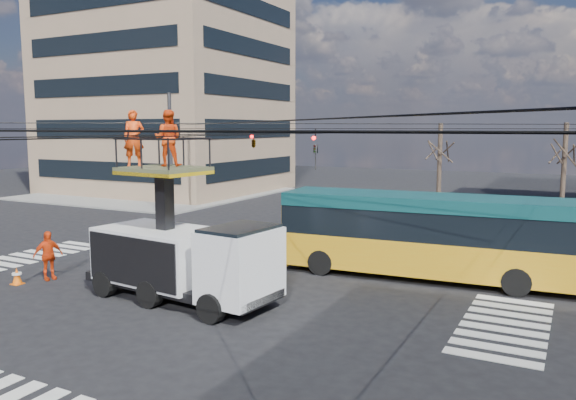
# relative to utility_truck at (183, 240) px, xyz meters

# --- Properties ---
(ground) EXTENTS (120.00, 120.00, 0.00)m
(ground) POSITION_rel_utility_truck_xyz_m (-0.18, 2.37, -2.08)
(ground) COLOR black
(ground) RESTS_ON ground
(sidewalk_nw) EXTENTS (18.00, 18.00, 0.12)m
(sidewalk_nw) POSITION_rel_utility_truck_xyz_m (-21.18, 23.37, -2.02)
(sidewalk_nw) COLOR slate
(sidewalk_nw) RESTS_ON ground
(crosswalks) EXTENTS (22.40, 22.40, 0.02)m
(crosswalks) POSITION_rel_utility_truck_xyz_m (-0.18, 2.37, -2.07)
(crosswalks) COLOR silver
(crosswalks) RESTS_ON ground
(building_tower) EXTENTS (18.06, 16.06, 30.00)m
(building_tower) POSITION_rel_utility_truck_xyz_m (-22.15, 26.35, 12.93)
(building_tower) COLOR #9B7C62
(building_tower) RESTS_ON ground
(overhead_network) EXTENTS (24.24, 24.24, 8.00)m
(overhead_network) POSITION_rel_utility_truck_xyz_m (-0.25, 2.78, 2.21)
(overhead_network) COLOR #2D2D30
(overhead_network) RESTS_ON ground
(tree_a) EXTENTS (2.00, 2.00, 6.00)m
(tree_a) POSITION_rel_utility_truck_xyz_m (4.82, 15.87, 2.55)
(tree_a) COLOR #382B21
(tree_a) RESTS_ON ground
(tree_b) EXTENTS (2.00, 2.00, 6.00)m
(tree_b) POSITION_rel_utility_truck_xyz_m (10.82, 15.87, 2.55)
(tree_b) COLOR #382B21
(tree_b) RESTS_ON ground
(utility_truck) EXTENTS (7.20, 3.23, 6.35)m
(utility_truck) POSITION_rel_utility_truck_xyz_m (0.00, 0.00, 0.00)
(utility_truck) COLOR black
(utility_truck) RESTS_ON ground
(city_bus) EXTENTS (11.17, 3.37, 3.20)m
(city_bus) POSITION_rel_utility_truck_xyz_m (6.43, 6.58, -0.35)
(city_bus) COLOR orange
(city_bus) RESTS_ON ground
(traffic_cone) EXTENTS (0.36, 0.36, 0.62)m
(traffic_cone) POSITION_rel_utility_truck_xyz_m (-6.71, -1.27, -1.77)
(traffic_cone) COLOR #F4610A
(traffic_cone) RESTS_ON ground
(worker_ground) EXTENTS (0.79, 1.19, 1.88)m
(worker_ground) POSITION_rel_utility_truck_xyz_m (-6.19, -0.29, -1.14)
(worker_ground) COLOR red
(worker_ground) RESTS_ON ground
(flagger) EXTENTS (1.06, 1.48, 2.06)m
(flagger) POSITION_rel_utility_truck_xyz_m (2.66, 5.76, -1.04)
(flagger) COLOR orange
(flagger) RESTS_ON ground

